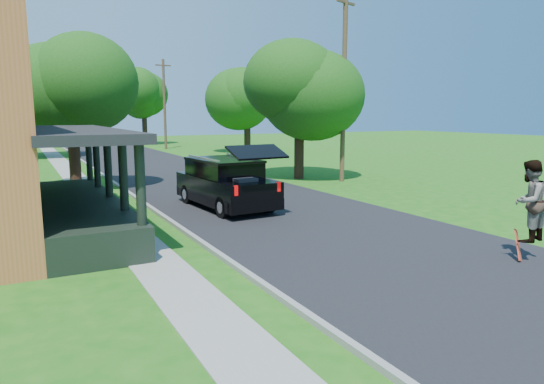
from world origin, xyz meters
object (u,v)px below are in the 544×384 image
black_suv (226,183)px  tree_right_near (299,81)px  skateboarder (529,201)px  utility_pole_near (344,86)px

black_suv → tree_right_near: tree_right_near is taller
skateboarder → utility_pole_near: (4.50, 13.82, 3.53)m
skateboarder → utility_pole_near: utility_pole_near is taller
black_suv → utility_pole_near: utility_pole_near is taller
tree_right_near → utility_pole_near: (1.54, -2.02, -0.35)m
skateboarder → tree_right_near: (2.96, 15.84, 3.87)m
black_suv → skateboarder: size_ratio=2.77×
black_suv → tree_right_near: 10.18m
skateboarder → tree_right_near: bearing=-111.0°
black_suv → skateboarder: (3.90, -9.74, 0.53)m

